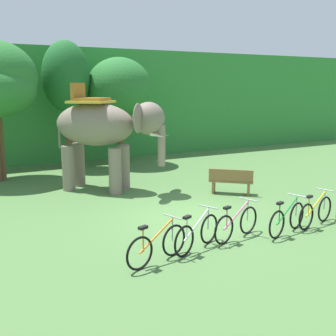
# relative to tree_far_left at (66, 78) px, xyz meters

# --- Properties ---
(ground_plane) EXTENTS (80.00, 80.00, 0.00)m
(ground_plane) POSITION_rel_tree_far_left_xyz_m (1.17, -8.90, -4.04)
(ground_plane) COLOR #4C753D
(foliage_hedge) EXTENTS (36.00, 6.00, 5.52)m
(foliage_hedge) POSITION_rel_tree_far_left_xyz_m (1.17, 4.52, -1.28)
(foliage_hedge) COLOR #338438
(foliage_hedge) RESTS_ON ground
(tree_far_left) EXTENTS (2.08, 2.08, 5.64)m
(tree_far_left) POSITION_rel_tree_far_left_xyz_m (0.00, 0.00, 0.00)
(tree_far_left) COLOR brown
(tree_far_left) RESTS_ON ground
(tree_center_right) EXTENTS (2.99, 2.99, 4.98)m
(tree_center_right) POSITION_rel_tree_far_left_xyz_m (2.41, -0.16, -0.44)
(tree_center_right) COLOR brown
(tree_center_right) RESTS_ON ground
(elephant) EXTENTS (3.72, 3.63, 3.78)m
(elephant) POSITION_rel_tree_far_left_xyz_m (0.09, -4.66, -1.83)
(elephant) COLOR gray
(elephant) RESTS_ON ground
(bike_orange) EXTENTS (1.64, 0.68, 0.92)m
(bike_orange) POSITION_rel_tree_far_left_xyz_m (-0.98, -11.08, -3.65)
(bike_orange) COLOR black
(bike_orange) RESTS_ON ground
(bike_white) EXTENTS (1.58, 0.80, 0.92)m
(bike_white) POSITION_rel_tree_far_left_xyz_m (0.13, -10.87, -3.65)
(bike_white) COLOR black
(bike_white) RESTS_ON ground
(bike_pink) EXTENTS (1.65, 0.67, 0.92)m
(bike_pink) POSITION_rel_tree_far_left_xyz_m (1.33, -10.73, -3.65)
(bike_pink) COLOR black
(bike_pink) RESTS_ON ground
(bike_green) EXTENTS (1.64, 0.68, 0.92)m
(bike_green) POSITION_rel_tree_far_left_xyz_m (2.69, -11.01, -3.65)
(bike_green) COLOR black
(bike_green) RESTS_ON ground
(bike_yellow) EXTENTS (1.66, 0.63, 0.92)m
(bike_yellow) POSITION_rel_tree_far_left_xyz_m (3.78, -10.92, -3.65)
(bike_yellow) COLOR black
(bike_yellow) RESTS_ON ground
(wooden_bench) EXTENTS (1.40, 1.30, 0.89)m
(wooden_bench) POSITION_rel_tree_far_left_xyz_m (3.73, -7.22, -3.56)
(wooden_bench) COLOR brown
(wooden_bench) RESTS_ON ground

